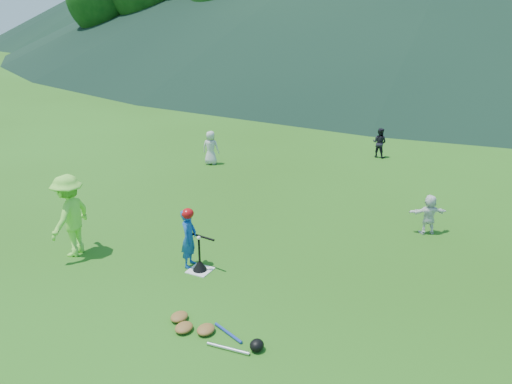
% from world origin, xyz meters
% --- Properties ---
extents(ground, '(120.00, 120.00, 0.00)m').
position_xyz_m(ground, '(0.00, 0.00, 0.00)').
color(ground, '#274E11').
rests_on(ground, ground).
extents(home_plate, '(0.45, 0.45, 0.02)m').
position_xyz_m(home_plate, '(0.00, 0.00, 0.01)').
color(home_plate, silver).
rests_on(home_plate, ground).
extents(baseball, '(0.08, 0.08, 0.08)m').
position_xyz_m(baseball, '(0.00, 0.00, 0.74)').
color(baseball, white).
rests_on(baseball, batting_tee).
extents(batter_child, '(0.40, 0.51, 1.25)m').
position_xyz_m(batter_child, '(-0.31, 0.10, 0.62)').
color(batter_child, '#174CA0').
rests_on(batter_child, ground).
extents(adult_coach, '(0.89, 1.27, 1.80)m').
position_xyz_m(adult_coach, '(-2.84, -0.60, 0.90)').
color(adult_coach, '#83E844').
rests_on(adult_coach, ground).
extents(fielder_a, '(0.64, 0.49, 1.16)m').
position_xyz_m(fielder_a, '(-3.81, 6.53, 0.58)').
color(fielder_a, beige).
rests_on(fielder_a, ground).
extents(fielder_b, '(0.57, 0.47, 1.07)m').
position_xyz_m(fielder_b, '(1.12, 10.04, 0.54)').
color(fielder_b, black).
rests_on(fielder_b, ground).
extents(fielder_d, '(0.91, 0.71, 0.97)m').
position_xyz_m(fielder_d, '(3.80, 4.01, 0.48)').
color(fielder_d, white).
rests_on(fielder_d, ground).
extents(batting_tee, '(0.30, 0.30, 0.68)m').
position_xyz_m(batting_tee, '(0.00, 0.00, 0.13)').
color(batting_tee, black).
rests_on(batting_tee, home_plate).
extents(batter_gear, '(0.73, 0.26, 0.61)m').
position_xyz_m(batter_gear, '(-0.28, 0.10, 1.13)').
color(batter_gear, '#B00B0F').
rests_on(batter_gear, ground).
extents(equipment_pile, '(1.80, 0.57, 0.19)m').
position_xyz_m(equipment_pile, '(1.23, -1.73, 0.07)').
color(equipment_pile, olive).
rests_on(equipment_pile, ground).
extents(outfield_fence, '(70.07, 0.08, 1.33)m').
position_xyz_m(outfield_fence, '(0.00, 28.00, 0.70)').
color(outfield_fence, gray).
rests_on(outfield_fence, ground).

